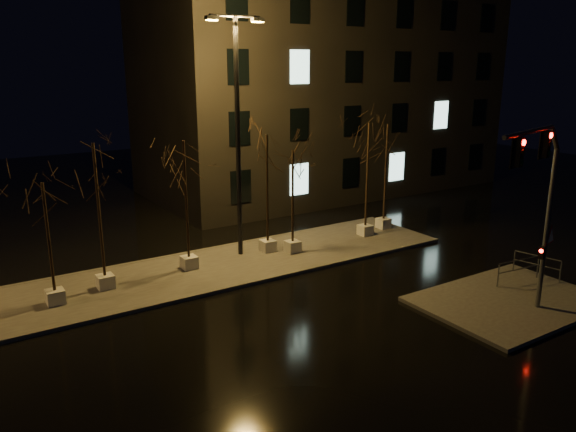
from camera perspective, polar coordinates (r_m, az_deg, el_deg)
ground at (r=21.03m, az=1.15°, el=-10.02°), size 90.00×90.00×0.00m
median at (r=25.82m, az=-6.31°, el=-5.04°), size 22.00×5.00×0.15m
sidewalk_corner at (r=23.63m, az=21.61°, el=-8.02°), size 7.00×5.00×0.15m
building at (r=41.84m, az=3.48°, el=13.15°), size 25.00×12.00×15.00m
tree_0 at (r=22.23m, az=-23.43°, el=0.52°), size 1.80×1.80×4.82m
tree_1 at (r=22.93m, az=-18.94°, el=3.78°), size 1.80×1.80×6.06m
tree_2 at (r=24.37m, az=-10.45°, el=4.61°), size 1.80×1.80×5.86m
tree_3 at (r=26.33m, az=-2.15°, el=5.55°), size 1.80×1.80×5.81m
tree_4 at (r=26.30m, az=0.49°, el=4.36°), size 1.80×1.80×5.10m
tree_5 at (r=29.21m, az=8.14°, el=6.78°), size 1.80×1.80×6.09m
tree_6 at (r=30.71m, az=10.00°, el=6.83°), size 1.80×1.80×5.89m
traffic_signal_mast at (r=20.98m, az=24.30°, el=1.98°), size 5.46×1.46×6.85m
streetlight_main at (r=25.75m, az=-5.15°, el=9.46°), size 2.71×0.45×10.86m
guard_rail_a at (r=25.26m, az=22.41°, el=-4.83°), size 2.32×0.31×1.01m
guard_rail_b at (r=26.24m, az=23.97°, el=-4.37°), size 0.48×1.96×0.95m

